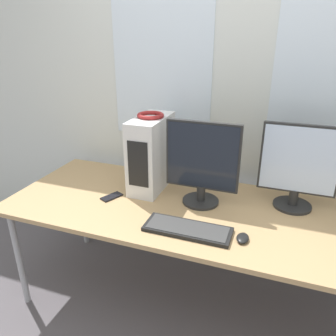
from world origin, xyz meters
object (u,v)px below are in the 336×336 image
object	(u,v)px
headphones	(151,115)
monitor_main	(202,163)
monitor_right_near	(298,167)
pc_tower	(151,153)
cell_phone	(112,197)
keyboard	(188,229)
mouse	(243,238)

from	to	relation	value
headphones	monitor_main	bearing A→B (deg)	-16.02
monitor_main	monitor_right_near	bearing A→B (deg)	14.35
pc_tower	cell_phone	size ratio (longest dim) A/B	3.18
monitor_main	keyboard	bearing A→B (deg)	-87.22
monitor_right_near	cell_phone	distance (m)	1.14
monitor_main	pc_tower	bearing A→B (deg)	164.10
monitor_main	mouse	world-z (taller)	monitor_main
monitor_main	keyboard	world-z (taller)	monitor_main
monitor_main	headphones	bearing A→B (deg)	163.98
headphones	monitor_main	xyz separation A→B (m)	(0.37, -0.11, -0.23)
keyboard	monitor_main	bearing A→B (deg)	92.78
headphones	mouse	xyz separation A→B (m)	(0.67, -0.42, -0.48)
headphones	mouse	distance (m)	0.92
headphones	keyboard	xyz separation A→B (m)	(0.38, -0.43, -0.48)
mouse	cell_phone	world-z (taller)	mouse
monitor_right_near	keyboard	bearing A→B (deg)	-138.00
pc_tower	mouse	bearing A→B (deg)	-32.02
monitor_main	keyboard	xyz separation A→B (m)	(0.02, -0.33, -0.25)
keyboard	monitor_right_near	bearing A→B (deg)	42.00
headphones	cell_phone	size ratio (longest dim) A/B	1.12
keyboard	mouse	size ratio (longest dim) A/B	4.82
cell_phone	monitor_right_near	bearing A→B (deg)	38.19
monitor_right_near	mouse	bearing A→B (deg)	-117.13
headphones	monitor_main	size ratio (longest dim) A/B	0.33
monitor_right_near	mouse	xyz separation A→B (m)	(-0.23, -0.45, -0.25)
mouse	cell_phone	size ratio (longest dim) A/B	0.64
keyboard	cell_phone	distance (m)	0.59
headphones	mouse	world-z (taller)	headphones
monitor_main	cell_phone	xyz separation A→B (m)	(-0.54, -0.13, -0.25)
keyboard	cell_phone	size ratio (longest dim) A/B	3.06
headphones	monitor_right_near	size ratio (longest dim) A/B	0.33
monitor_right_near	cell_phone	size ratio (longest dim) A/B	3.37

